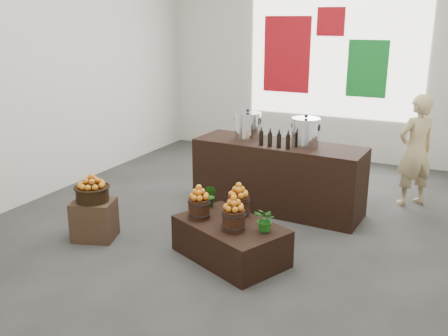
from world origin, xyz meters
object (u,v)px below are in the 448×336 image
at_px(crate, 94,220).
at_px(counter, 278,176).
at_px(display_table, 230,241).
at_px(stock_pot_left, 248,127).
at_px(stock_pot_center, 305,133).
at_px(shopper, 415,151).
at_px(wicker_basket, 92,194).

xyz_separation_m(crate, counter, (1.64, 1.88, 0.23)).
distance_m(crate, display_table, 1.71).
bearing_deg(stock_pot_left, stock_pot_center, -3.19).
xyz_separation_m(display_table, counter, (-0.05, 1.64, 0.26)).
distance_m(counter, stock_pot_center, 0.75).
bearing_deg(shopper, counter, -12.38).
bearing_deg(stock_pot_left, display_table, -72.67).
relative_size(crate, counter, 0.21).
distance_m(stock_pot_left, shopper, 2.36).
xyz_separation_m(crate, wicker_basket, (0.00, 0.00, 0.33)).
bearing_deg(stock_pot_left, wicker_basket, -121.56).
distance_m(crate, stock_pot_center, 2.88).
bearing_deg(shopper, crate, -2.36).
bearing_deg(shopper, stock_pot_left, -18.92).
distance_m(display_table, stock_pot_left, 1.97).
relative_size(wicker_basket, stock_pot_center, 1.08).
distance_m(crate, stock_pot_left, 2.40).
bearing_deg(crate, counter, 48.85).
bearing_deg(display_table, wicker_basket, -147.79).
bearing_deg(wicker_basket, counter, 48.85).
bearing_deg(display_table, shopper, 82.85).
bearing_deg(wicker_basket, display_table, 8.06).
bearing_deg(stock_pot_center, stock_pot_left, 176.81).
height_order(crate, display_table, crate).
height_order(display_table, stock_pot_left, stock_pot_left).
bearing_deg(wicker_basket, crate, 0.00).
bearing_deg(counter, stock_pot_left, -180.00).
height_order(stock_pot_left, stock_pot_center, same).
height_order(crate, counter, counter).
relative_size(crate, stock_pot_center, 1.35).
distance_m(crate, counter, 2.51).
relative_size(wicker_basket, stock_pot_left, 1.08).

